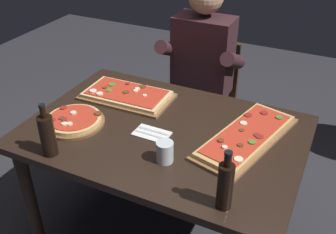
{
  "coord_description": "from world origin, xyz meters",
  "views": [
    {
      "loc": [
        0.74,
        -1.48,
        1.86
      ],
      "look_at": [
        0.0,
        0.05,
        0.79
      ],
      "focal_mm": 41.85,
      "sensor_mm": 36.0,
      "label": 1
    }
  ],
  "objects": [
    {
      "name": "ground_plane",
      "position": [
        0.0,
        0.0,
        0.0
      ],
      "size": [
        6.4,
        6.4,
        0.0
      ],
      "primitive_type": "plane",
      "color": "#2D2D33"
    },
    {
      "name": "dining_table",
      "position": [
        0.0,
        0.0,
        0.64
      ],
      "size": [
        1.4,
        0.96,
        0.74
      ],
      "color": "black",
      "rests_on": "ground_plane"
    },
    {
      "name": "pizza_rectangular_front",
      "position": [
        -0.34,
        0.21,
        0.76
      ],
      "size": [
        0.52,
        0.3,
        0.05
      ],
      "color": "brown",
      "rests_on": "dining_table"
    },
    {
      "name": "pizza_rectangular_left",
      "position": [
        0.4,
        0.1,
        0.76
      ],
      "size": [
        0.4,
        0.68,
        0.05
      ],
      "color": "brown",
      "rests_on": "dining_table"
    },
    {
      "name": "pizza_round_far",
      "position": [
        -0.45,
        -0.15,
        0.76
      ],
      "size": [
        0.32,
        0.32,
        0.05
      ],
      "color": "brown",
      "rests_on": "dining_table"
    },
    {
      "name": "wine_bottle_dark",
      "position": [
        -0.39,
        -0.41,
        0.85
      ],
      "size": [
        0.07,
        0.07,
        0.27
      ],
      "color": "black",
      "rests_on": "dining_table"
    },
    {
      "name": "oil_bottle_amber",
      "position": [
        0.45,
        -0.38,
        0.85
      ],
      "size": [
        0.06,
        0.06,
        0.27
      ],
      "color": "black",
      "rests_on": "dining_table"
    },
    {
      "name": "tumbler_near_camera",
      "position": [
        0.11,
        -0.22,
        0.78
      ],
      "size": [
        0.08,
        0.08,
        0.1
      ],
      "color": "silver",
      "rests_on": "dining_table"
    },
    {
      "name": "napkin_cutlery_set",
      "position": [
        -0.04,
        -0.06,
        0.74
      ],
      "size": [
        0.18,
        0.11,
        0.01
      ],
      "color": "white",
      "rests_on": "dining_table"
    },
    {
      "name": "diner_chair",
      "position": [
        -0.09,
        0.86,
        0.49
      ],
      "size": [
        0.44,
        0.44,
        0.87
      ],
      "color": "#3D2B1E",
      "rests_on": "ground_plane"
    },
    {
      "name": "seated_diner",
      "position": [
        -0.09,
        0.74,
        0.74
      ],
      "size": [
        0.53,
        0.41,
        1.33
      ],
      "color": "#23232D",
      "rests_on": "ground_plane"
    }
  ]
}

